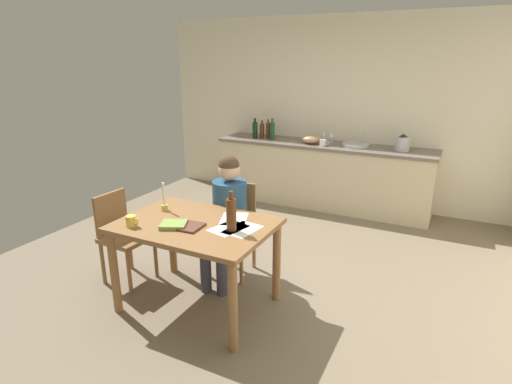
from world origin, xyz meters
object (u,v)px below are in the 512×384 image
book_magazine (174,225)px  stovetop_kettle (403,143)px  sink_unit (356,145)px  bottle_vinegar (262,130)px  chair_at_table (234,224)px  person_seated (227,211)px  dining_table (196,236)px  book_cookery (190,227)px  bottle_sauce (272,131)px  wine_glass_near_sink (331,134)px  coffee_mug (131,221)px  wine_glass_by_kettle (323,134)px  wine_bottle_on_table (231,214)px  bottle_wine_red (268,130)px  chair_side_empty (122,233)px  bottle_oil (255,130)px  teacup_on_counter (323,143)px  candlestick (164,203)px  mixing_bowl (312,139)px

book_magazine → stovetop_kettle: 3.34m
sink_unit → bottle_vinegar: size_ratio=1.40×
chair_at_table → person_seated: (0.01, -0.15, 0.18)m
book_magazine → dining_table: bearing=28.9°
person_seated → book_cookery: 0.64m
bottle_sauce → wine_glass_near_sink: size_ratio=1.98×
coffee_mug → book_magazine: (0.30, 0.14, -0.03)m
person_seated → book_cookery: (0.04, -0.64, 0.09)m
wine_glass_near_sink → wine_glass_by_kettle: size_ratio=1.00×
person_seated → wine_bottle_on_table: 0.68m
book_magazine → bottle_wine_red: size_ratio=0.70×
person_seated → wine_glass_near_sink: size_ratio=7.76×
chair_side_empty → person_seated: bearing=28.8°
bottle_wine_red → book_cookery: bearing=-76.2°
bottle_oil → teacup_on_counter: bearing=-5.7°
dining_table → person_seated: person_seated is taller
book_cookery → bottle_wine_red: bearing=100.8°
candlestick → mixing_bowl: mixing_bowl is taller
wine_bottle_on_table → coffee_mug: bearing=-159.3°
dining_table → person_seated: bearing=92.0°
book_magazine → wine_glass_by_kettle: (0.19, 3.22, 0.23)m
sink_unit → stovetop_kettle: sink_unit is taller
dining_table → book_cookery: size_ratio=5.99×
wine_bottle_on_table → stovetop_kettle: bearing=74.1°
dining_table → mixing_bowl: size_ratio=4.71×
wine_bottle_on_table → bottle_sauce: 3.05m
chair_side_empty → bottle_vinegar: bearing=88.8°
bottle_sauce → wine_glass_by_kettle: 0.74m
chair_side_empty → chair_at_table: bearing=36.2°
dining_table → bottle_wine_red: bottle_wine_red is taller
bottle_sauce → teacup_on_counter: bottle_sauce is taller
chair_side_empty → bottle_vinegar: 2.93m
coffee_mug → bottle_wine_red: bottle_wine_red is taller
wine_glass_near_sink → candlestick: bearing=-101.4°
dining_table → wine_glass_by_kettle: wine_glass_by_kettle is taller
person_seated → bottle_vinegar: 2.56m
person_seated → wine_glass_near_sink: bearing=85.2°
chair_side_empty → book_magazine: chair_side_empty is taller
wine_glass_by_kettle → stovetop_kettle: bearing=-7.8°
person_seated → chair_side_empty: size_ratio=1.41×
dining_table → chair_side_empty: bearing=176.1°
chair_at_table → bottle_vinegar: bottle_vinegar is taller
bottle_sauce → teacup_on_counter: bearing=-7.8°
person_seated → chair_at_table: bearing=95.4°
bottle_wine_red → book_magazine: bearing=-78.7°
mixing_bowl → person_seated: bearing=-90.1°
wine_glass_near_sink → sink_unit: bearing=-20.6°
bottle_wine_red → coffee_mug: bearing=-84.4°
dining_table → chair_side_empty: 0.90m
person_seated → wine_glass_by_kettle: bearing=87.8°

